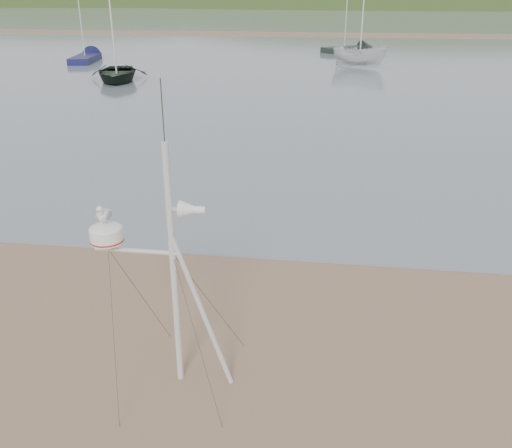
# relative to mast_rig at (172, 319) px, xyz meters

# --- Properties ---
(ground) EXTENTS (560.00, 560.00, 0.00)m
(ground) POSITION_rel_mast_rig_xyz_m (-1.11, 0.21, -1.10)
(ground) COLOR #7F6149
(ground) RESTS_ON ground
(water) EXTENTS (560.00, 256.00, 0.04)m
(water) POSITION_rel_mast_rig_xyz_m (-1.11, 132.21, -1.08)
(water) COLOR slate
(water) RESTS_ON ground
(sandbar) EXTENTS (560.00, 7.00, 0.07)m
(sandbar) POSITION_rel_mast_rig_xyz_m (-1.11, 70.21, -1.03)
(sandbar) COLOR #7F6149
(sandbar) RESTS_ON water
(hill_ridge) EXTENTS (620.00, 180.00, 80.00)m
(hill_ridge) POSITION_rel_mast_rig_xyz_m (17.41, 235.21, -20.80)
(hill_ridge) COLOR #273C18
(hill_ridge) RESTS_ON ground
(mast_rig) EXTENTS (2.02, 2.16, 4.56)m
(mast_rig) POSITION_rel_mast_rig_xyz_m (0.00, 0.00, 0.00)
(mast_rig) COLOR silver
(mast_rig) RESTS_ON ground
(boat_dark) EXTENTS (3.84, 2.04, 5.16)m
(boat_dark) POSITION_rel_mast_rig_xyz_m (-11.85, 28.08, 1.52)
(boat_dark) COLOR black
(boat_dark) RESTS_ON water
(boat_white) EXTENTS (2.06, 2.03, 4.30)m
(boat_white) POSITION_rel_mast_rig_xyz_m (4.06, 37.46, 1.09)
(boat_white) COLOR silver
(boat_white) RESTS_ON water
(sailboat_dark_mid) EXTENTS (5.65, 4.99, 6.08)m
(sailboat_dark_mid) POSITION_rel_mast_rig_xyz_m (4.18, 49.44, -0.80)
(sailboat_dark_mid) COLOR black
(sailboat_dark_mid) RESTS_ON ground
(sailboat_blue_near) EXTENTS (2.82, 6.90, 6.68)m
(sailboat_blue_near) POSITION_rel_mast_rig_xyz_m (-18.66, 39.41, -0.80)
(sailboat_blue_near) COLOR #131643
(sailboat_blue_near) RESTS_ON ground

